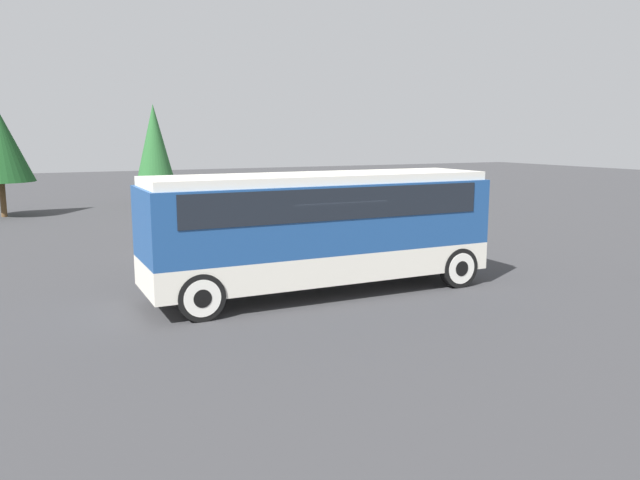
# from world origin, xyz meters

# --- Properties ---
(ground_plane) EXTENTS (120.00, 120.00, 0.00)m
(ground_plane) POSITION_xyz_m (0.00, 0.00, 0.00)
(ground_plane) COLOR #38383A
(tour_bus) EXTENTS (9.04, 2.52, 3.12)m
(tour_bus) POSITION_xyz_m (0.10, -0.00, 1.87)
(tour_bus) COLOR silver
(tour_bus) RESTS_ON ground_plane
(parked_car_near) EXTENTS (4.33, 1.95, 1.35)m
(parked_car_near) POSITION_xyz_m (2.21, 4.99, 0.67)
(parked_car_near) COLOR silver
(parked_car_near) RESTS_ON ground_plane
(parked_car_mid) EXTENTS (4.62, 1.86, 1.48)m
(parked_car_mid) POSITION_xyz_m (-0.36, 7.37, 0.73)
(parked_car_mid) COLOR #BCBCC1
(parked_car_mid) RESTS_ON ground_plane
(tree_center) EXTENTS (2.09, 2.09, 5.90)m
(tree_center) POSITION_xyz_m (0.60, 23.79, 3.75)
(tree_center) COLOR brown
(tree_center) RESTS_ON ground_plane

